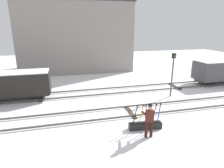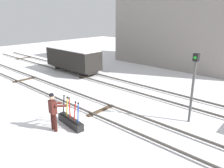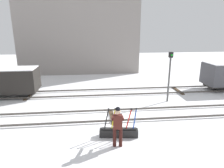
{
  "view_description": "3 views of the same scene",
  "coord_description": "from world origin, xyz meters",
  "views": [
    {
      "loc": [
        -3.94,
        -10.74,
        5.35
      ],
      "look_at": [
        -0.55,
        2.69,
        1.2
      ],
      "focal_mm": 30.7,
      "sensor_mm": 36.0,
      "label": 1
    },
    {
      "loc": [
        8.02,
        -7.78,
        5.15
      ],
      "look_at": [
        -0.94,
        1.92,
        0.92
      ],
      "focal_mm": 35.28,
      "sensor_mm": 36.0,
      "label": 2
    },
    {
      "loc": [
        -1.1,
        -10.35,
        4.92
      ],
      "look_at": [
        0.19,
        1.8,
        1.46
      ],
      "focal_mm": 31.55,
      "sensor_mm": 36.0,
      "label": 3
    }
  ],
  "objects": [
    {
      "name": "rail_worker",
      "position": [
        -0.07,
        -2.91,
        1.04
      ],
      "size": [
        0.59,
        0.74,
        1.83
      ],
      "rotation": [
        0.0,
        0.0,
        -0.12
      ],
      "color": "#351511",
      "rests_on": "ground_plane"
    },
    {
      "name": "apartment_building",
      "position": [
        -2.31,
        14.43,
        4.19
      ],
      "size": [
        13.37,
        6.83,
        8.37
      ],
      "color": "gray",
      "rests_on": "ground_plane"
    },
    {
      "name": "track_siding_near",
      "position": [
        0.0,
        4.26,
        0.11
      ],
      "size": [
        44.0,
        1.94,
        0.18
      ],
      "color": "#4C4742",
      "rests_on": "ground_plane"
    },
    {
      "name": "ground_plane",
      "position": [
        0.0,
        0.0,
        0.0
      ],
      "size": [
        60.0,
        60.0,
        0.0
      ],
      "primitive_type": "plane",
      "color": "white"
    },
    {
      "name": "signal_post",
      "position": [
        4.12,
        2.1,
        2.13
      ],
      "size": [
        0.24,
        0.32,
        3.43
      ],
      "color": "#4C4C4C",
      "rests_on": "ground_plane"
    },
    {
      "name": "track_main_line",
      "position": [
        0.0,
        0.0,
        0.11
      ],
      "size": [
        44.0,
        1.94,
        0.18
      ],
      "color": "#4C4742",
      "rests_on": "ground_plane"
    },
    {
      "name": "switch_lever_frame",
      "position": [
        0.1,
        -2.14,
        0.25
      ],
      "size": [
        1.83,
        0.57,
        1.45
      ],
      "rotation": [
        0.0,
        0.0,
        -0.12
      ],
      "color": "black",
      "rests_on": "ground_plane"
    }
  ]
}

